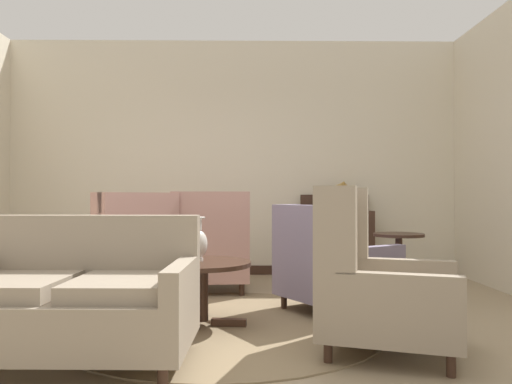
% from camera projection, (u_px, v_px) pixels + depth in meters
% --- Properties ---
extents(ground, '(8.50, 8.50, 0.00)m').
position_uv_depth(ground, '(221.00, 335.00, 3.78)').
color(ground, '#9E896B').
extents(wall_back, '(6.23, 0.08, 3.15)m').
position_uv_depth(wall_back, '(234.00, 158.00, 6.79)').
color(wall_back, beige).
rests_on(wall_back, ground).
extents(baseboard_back, '(6.07, 0.03, 0.12)m').
position_uv_depth(baseboard_back, '(233.00, 270.00, 6.72)').
color(baseboard_back, '#382319').
rests_on(baseboard_back, ground).
extents(area_rug, '(2.64, 2.64, 0.01)m').
position_uv_depth(area_rug, '(223.00, 324.00, 4.08)').
color(area_rug, '#847051').
rests_on(area_rug, ground).
extents(coffee_table, '(0.79, 0.79, 0.52)m').
position_uv_depth(coffee_table, '(202.00, 275.00, 4.03)').
color(coffee_table, '#382319').
rests_on(coffee_table, ground).
extents(porcelain_vase, '(0.16, 0.16, 0.36)m').
position_uv_depth(porcelain_vase, '(198.00, 242.00, 4.08)').
color(porcelain_vase, beige).
rests_on(porcelain_vase, coffee_table).
extents(settee, '(1.48, 0.91, 0.92)m').
position_uv_depth(settee, '(75.00, 301.00, 3.11)').
color(settee, gray).
rests_on(settee, ground).
extents(armchair_far_left, '(1.15, 1.15, 1.09)m').
position_uv_depth(armchair_far_left, '(127.00, 256.00, 4.99)').
color(armchair_far_left, tan).
rests_on(armchair_far_left, ground).
extents(armchair_near_window, '(1.10, 1.06, 1.11)m').
position_uv_depth(armchair_near_window, '(374.00, 285.00, 3.37)').
color(armchair_near_window, gray).
rests_on(armchair_near_window, ground).
extents(armchair_foreground_right, '(0.87, 0.96, 1.10)m').
position_uv_depth(armchair_foreground_right, '(211.00, 251.00, 5.51)').
color(armchair_foreground_right, tan).
rests_on(armchair_foreground_right, ground).
extents(armchair_near_sideboard, '(1.18, 1.16, 0.97)m').
position_uv_depth(armchair_near_sideboard, '(330.00, 267.00, 4.51)').
color(armchair_near_sideboard, slate).
rests_on(armchair_near_sideboard, ground).
extents(side_table, '(0.50, 0.50, 0.68)m').
position_uv_depth(side_table, '(399.00, 260.00, 5.03)').
color(side_table, '#382319').
rests_on(side_table, ground).
extents(sideboard, '(0.91, 0.36, 1.07)m').
position_uv_depth(sideboard, '(337.00, 239.00, 6.50)').
color(sideboard, '#382319').
rests_on(sideboard, ground).
extents(gramophone, '(0.35, 0.45, 0.51)m').
position_uv_depth(gramophone, '(342.00, 192.00, 6.42)').
color(gramophone, '#382319').
rests_on(gramophone, sideboard).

